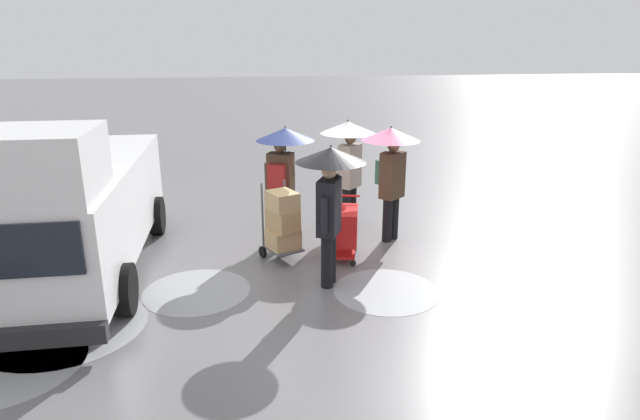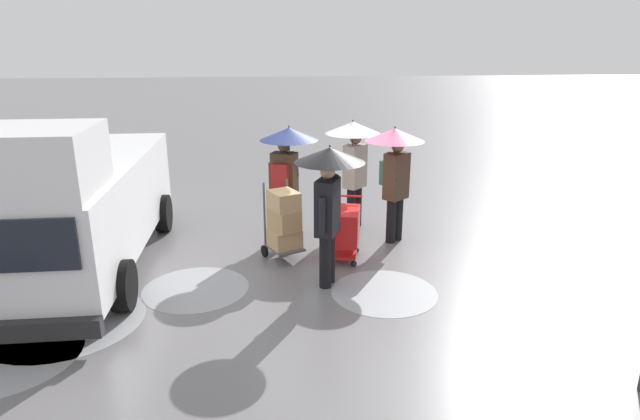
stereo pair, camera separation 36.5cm
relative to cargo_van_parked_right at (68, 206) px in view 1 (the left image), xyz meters
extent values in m
plane|color=slate|center=(-3.86, -0.23, -1.18)|extent=(90.00, 90.00, 0.00)
cylinder|color=#999BA0|center=(-0.26, 1.61, -1.18)|extent=(2.09, 2.09, 0.01)
cylinder|color=#999BA0|center=(-4.70, 1.17, -1.18)|extent=(1.58, 1.58, 0.01)
cylinder|color=#999BA0|center=(-1.89, 0.79, -1.18)|extent=(1.60, 1.60, 0.01)
cylinder|color=#999BA0|center=(0.17, 2.40, -1.18)|extent=(1.81, 1.81, 0.01)
cube|color=white|center=(0.00, -0.26, -0.12)|extent=(2.02, 5.22, 1.40)
cube|color=white|center=(-0.02, 1.64, 1.00)|extent=(1.86, 1.42, 0.84)
cube|color=black|center=(-0.03, 2.36, 0.20)|extent=(1.66, 0.08, 0.63)
cube|color=#232326|center=(-0.03, 2.40, -0.86)|extent=(1.96, 0.18, 0.24)
cylinder|color=black|center=(-1.00, 1.34, -0.82)|extent=(0.25, 0.72, 0.72)
cylinder|color=black|center=(-0.96, -1.89, -0.82)|extent=(0.25, 0.72, 0.72)
cylinder|color=black|center=(1.00, -1.86, -0.82)|extent=(0.25, 0.72, 0.72)
cube|color=red|center=(-4.25, -0.16, -0.58)|extent=(0.67, 0.86, 0.56)
cube|color=red|center=(-4.25, -0.16, -1.04)|extent=(0.61, 0.77, 0.04)
cylinder|color=red|center=(-4.35, -0.57, -0.18)|extent=(0.57, 0.16, 0.04)
sphere|color=black|center=(-4.39, 0.19, -1.13)|extent=(0.10, 0.10, 0.10)
sphere|color=black|center=(-3.98, 0.09, -1.13)|extent=(0.10, 0.10, 0.10)
sphere|color=black|center=(-4.52, -0.41, -1.13)|extent=(0.10, 0.10, 0.10)
sphere|color=black|center=(-4.12, -0.50, -1.13)|extent=(0.10, 0.10, 0.10)
cylinder|color=black|center=(-4.15, -0.08, -0.48)|extent=(0.13, 0.29, 0.69)
cube|color=#515156|center=(-3.27, -0.23, -0.96)|extent=(0.69, 0.75, 0.03)
cylinder|color=#515156|center=(-3.33, -0.60, -0.41)|extent=(0.04, 0.04, 1.10)
cylinder|color=#515156|center=(-2.94, -0.40, -0.41)|extent=(0.04, 0.04, 1.10)
cylinder|color=black|center=(-3.35, -0.60, -1.08)|extent=(0.13, 0.20, 0.20)
cylinder|color=black|center=(-2.92, -0.39, -1.08)|extent=(0.13, 0.20, 0.20)
cube|color=tan|center=(-3.27, -0.23, -0.80)|extent=(0.62, 0.60, 0.31)
cube|color=tan|center=(-3.27, -0.23, -0.46)|extent=(0.59, 0.64, 0.36)
cube|color=tan|center=(-3.27, -0.23, -0.13)|extent=(0.58, 0.63, 0.31)
cylinder|color=black|center=(-5.39, -0.99, -0.77)|extent=(0.18, 0.18, 0.82)
cylinder|color=black|center=(-5.24, -0.87, -0.77)|extent=(0.18, 0.18, 0.82)
cube|color=#473323|center=(-5.31, -0.93, 0.06)|extent=(0.52, 0.50, 0.84)
sphere|color=#8C6647|center=(-5.31, -0.93, 0.60)|extent=(0.22, 0.22, 0.22)
cylinder|color=#473323|center=(-5.51, -1.10, 0.01)|extent=(0.10, 0.10, 0.55)
cylinder|color=#473323|center=(-5.19, -0.80, 0.28)|extent=(0.27, 0.30, 0.50)
cylinder|color=#333338|center=(-5.24, -0.87, 0.44)|extent=(0.02, 0.02, 0.86)
cone|color=#E0668E|center=(-5.24, -0.87, 0.82)|extent=(1.04, 1.04, 0.22)
sphere|color=#333338|center=(-5.24, -0.87, 0.95)|extent=(0.04, 0.04, 0.04)
cube|color=#33664C|center=(-5.18, -1.08, 0.10)|extent=(0.33, 0.32, 0.44)
cylinder|color=black|center=(-3.84, 0.90, -0.77)|extent=(0.18, 0.18, 0.82)
cylinder|color=black|center=(-3.92, 0.71, -0.77)|extent=(0.18, 0.18, 0.82)
cube|color=black|center=(-3.88, 0.80, 0.06)|extent=(0.43, 0.51, 0.84)
sphere|color=tan|center=(-3.88, 0.80, 0.60)|extent=(0.22, 0.22, 0.22)
cylinder|color=black|center=(-3.78, 1.04, 0.01)|extent=(0.10, 0.10, 0.55)
cylinder|color=black|center=(-3.93, 0.63, 0.28)|extent=(0.32, 0.21, 0.50)
cylinder|color=#333338|center=(-3.92, 0.71, 0.44)|extent=(0.02, 0.02, 0.86)
cone|color=black|center=(-3.92, 0.71, 0.82)|extent=(1.04, 1.04, 0.22)
sphere|color=#333338|center=(-3.92, 0.71, 0.95)|extent=(0.04, 0.04, 0.04)
cylinder|color=black|center=(-3.22, -1.20, -0.77)|extent=(0.18, 0.18, 0.82)
cylinder|color=black|center=(-3.40, -1.12, -0.77)|extent=(0.18, 0.18, 0.82)
cube|color=#473323|center=(-3.31, -1.16, 0.06)|extent=(0.52, 0.44, 0.84)
sphere|color=brown|center=(-3.31, -1.16, 0.60)|extent=(0.22, 0.22, 0.22)
cylinder|color=#473323|center=(-3.07, -1.26, 0.01)|extent=(0.10, 0.10, 0.55)
cylinder|color=#473323|center=(-3.48, -1.10, 0.28)|extent=(0.21, 0.32, 0.50)
cylinder|color=#333338|center=(-3.40, -1.12, 0.44)|extent=(0.02, 0.02, 0.86)
cone|color=navy|center=(-3.40, -1.12, 0.82)|extent=(1.04, 1.04, 0.22)
sphere|color=#333338|center=(-3.40, -1.12, 0.95)|extent=(0.04, 0.04, 0.04)
cube|color=maroon|center=(-3.23, -0.97, 0.10)|extent=(0.34, 0.27, 0.44)
cylinder|color=black|center=(-4.76, -1.84, -0.77)|extent=(0.18, 0.18, 0.82)
cylinder|color=black|center=(-4.62, -1.69, -0.77)|extent=(0.18, 0.18, 0.82)
cube|color=#B2A899|center=(-4.69, -1.77, 0.06)|extent=(0.51, 0.51, 0.84)
sphere|color=#8C6647|center=(-4.69, -1.77, 0.60)|extent=(0.22, 0.22, 0.22)
cylinder|color=#B2A899|center=(-4.87, -1.95, 0.01)|extent=(0.10, 0.10, 0.55)
cylinder|color=#B2A899|center=(-4.58, -1.62, 0.28)|extent=(0.29, 0.28, 0.50)
cylinder|color=#333338|center=(-4.62, -1.69, 0.44)|extent=(0.02, 0.02, 0.86)
cone|color=white|center=(-4.62, -1.69, 0.82)|extent=(1.04, 1.04, 0.22)
sphere|color=#333338|center=(-4.62, -1.69, 0.95)|extent=(0.04, 0.04, 0.04)
camera|label=1|loc=(-2.71, 8.27, 2.44)|focal=30.30mm
camera|label=2|loc=(-3.07, 8.31, 2.44)|focal=30.30mm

